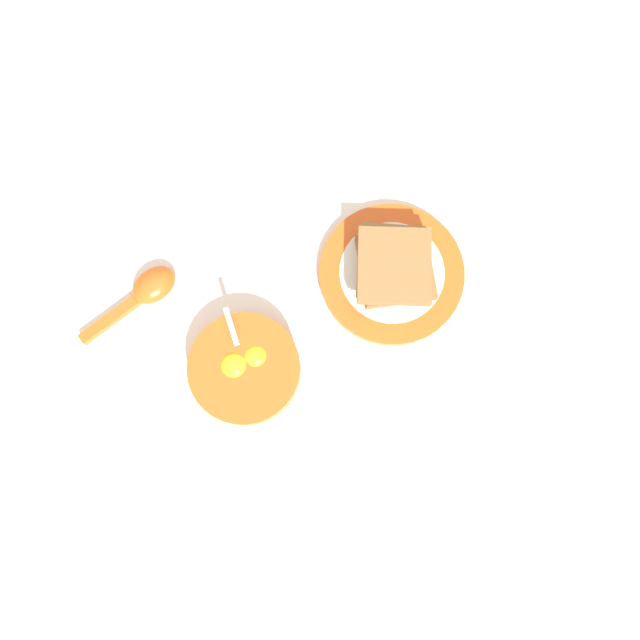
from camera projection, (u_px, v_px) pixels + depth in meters
ground_plane at (256, 301)px, 0.92m from camera, size 3.00×3.00×0.00m
egg_bowl at (245, 369)px, 0.88m from camera, size 0.16×0.16×0.07m
toast_plate at (391, 274)px, 0.92m from camera, size 0.22×0.22×0.02m
toast_sandwich at (394, 265)px, 0.89m from camera, size 0.12×0.13×0.06m
soup_spoon at (146, 291)px, 0.91m from camera, size 0.15×0.12×0.03m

